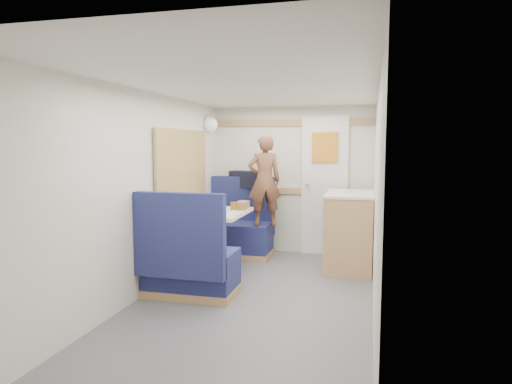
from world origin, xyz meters
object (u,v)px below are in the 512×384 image
(wine_glass, at_px, (211,202))
(pepper_grinder, at_px, (221,207))
(duffel_bag, at_px, (247,179))
(bench_near, at_px, (189,267))
(tumbler_left, at_px, (198,212))
(tumbler_right, at_px, (219,207))
(salt_grinder, at_px, (221,208))
(bread_loaf, at_px, (242,205))
(galley_counter, at_px, (349,230))
(bench_far, at_px, (239,233))
(person, at_px, (264,181))
(dome_light, at_px, (210,125))
(cheese_block, at_px, (219,212))
(orange_fruit, at_px, (219,211))
(tray, at_px, (218,212))
(dinette_table, at_px, (218,225))
(beer_glass, at_px, (233,206))

(wine_glass, xyz_separation_m, pepper_grinder, (0.04, 0.21, -0.08))
(duffel_bag, bearing_deg, bench_near, -72.56)
(tumbler_left, height_order, tumbler_right, tumbler_right)
(duffel_bag, bearing_deg, tumbler_right, -72.85)
(salt_grinder, xyz_separation_m, bread_loaf, (0.18, 0.24, 0.01))
(galley_counter, bearing_deg, bench_far, 167.90)
(bench_near, bearing_deg, tumbler_left, 100.72)
(person, relative_size, duffel_bag, 2.48)
(dome_light, relative_size, bread_loaf, 0.90)
(duffel_bag, bearing_deg, cheese_block, -68.54)
(pepper_grinder, height_order, salt_grinder, pepper_grinder)
(bench_far, height_order, bread_loaf, bench_far)
(tumbler_left, xyz_separation_m, pepper_grinder, (0.11, 0.43, -0.01))
(dome_light, distance_m, bread_loaf, 1.30)
(duffel_bag, bearing_deg, galley_counter, -3.03)
(bench_near, distance_m, pepper_grinder, 1.03)
(wine_glass, bearing_deg, bread_loaf, 58.22)
(bench_far, bearing_deg, dome_light, -177.88)
(cheese_block, xyz_separation_m, bread_loaf, (0.11, 0.54, 0.01))
(cheese_block, bearing_deg, pepper_grinder, 105.68)
(bench_far, height_order, wine_glass, bench_far)
(dome_light, distance_m, orange_fruit, 1.58)
(wine_glass, distance_m, tumbler_left, 0.25)
(tray, relative_size, bread_loaf, 1.56)
(dinette_table, distance_m, beer_glass, 0.28)
(beer_glass, bearing_deg, cheese_block, -96.40)
(person, xyz_separation_m, pepper_grinder, (-0.37, -0.64, -0.27))
(pepper_grinder, bearing_deg, orange_fruit, -74.97)
(bench_near, relative_size, orange_fruit, 14.55)
(tumbler_right, bearing_deg, duffel_bag, 88.26)
(beer_glass, bearing_deg, bench_far, 101.83)
(person, bearing_deg, galley_counter, 148.68)
(tumbler_right, bearing_deg, orange_fruit, -72.60)
(dinette_table, relative_size, wine_glass, 5.48)
(wine_glass, bearing_deg, beer_glass, 55.20)
(wine_glass, distance_m, salt_grinder, 0.19)
(person, bearing_deg, pepper_grinder, 36.67)
(dinette_table, xyz_separation_m, galley_counter, (1.47, 0.55, -0.10))
(cheese_block, bearing_deg, bench_far, 95.64)
(pepper_grinder, xyz_separation_m, bread_loaf, (0.21, 0.20, 0.00))
(bread_loaf, bearing_deg, tray, -116.12)
(dinette_table, bearing_deg, bench_near, -90.00)
(tumbler_right, distance_m, salt_grinder, 0.03)
(bread_loaf, bearing_deg, salt_grinder, -126.98)
(beer_glass, bearing_deg, duffel_bag, 96.08)
(bench_far, bearing_deg, salt_grinder, -87.12)
(dome_light, height_order, tumbler_right, dome_light)
(tumbler_left, height_order, beer_glass, beer_glass)
(dinette_table, relative_size, pepper_grinder, 10.46)
(beer_glass, bearing_deg, tumbler_left, -117.07)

